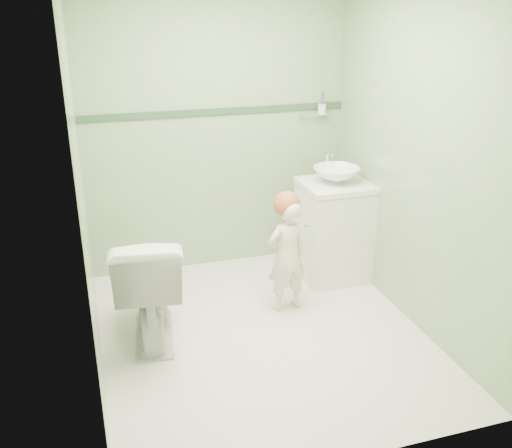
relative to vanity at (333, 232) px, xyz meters
name	(u,v)px	position (x,y,z in m)	size (l,w,h in m)	color
ground	(262,334)	(-0.84, -0.70, -0.40)	(2.50, 2.50, 0.00)	beige
room_shell	(263,170)	(-0.84, -0.70, 0.80)	(2.50, 2.54, 2.40)	#85AD7A
trim_stripe	(217,111)	(-0.84, 0.54, 0.95)	(2.20, 0.02, 0.05)	#304D33
vanity	(333,232)	(0.00, 0.00, 0.00)	(0.52, 0.50, 0.80)	silver
counter	(336,185)	(0.00, 0.00, 0.41)	(0.54, 0.52, 0.04)	white
basin	(336,175)	(0.00, 0.00, 0.49)	(0.37, 0.37, 0.13)	white
faucet	(327,159)	(0.00, 0.19, 0.57)	(0.03, 0.13, 0.18)	silver
cup_holder	(321,109)	(0.05, 0.48, 0.93)	(0.26, 0.07, 0.21)	silver
toilet	(149,284)	(-1.58, -0.49, 0.00)	(0.45, 0.79, 0.80)	white
toddler	(287,256)	(-0.56, -0.40, 0.03)	(0.32, 0.21, 0.87)	#EFE3CF
hair_cap	(287,204)	(-0.56, -0.38, 0.43)	(0.19, 0.19, 0.19)	#AC5538
teal_toothbrush	(305,225)	(-0.46, -0.51, 0.31)	(0.11, 0.14, 0.08)	#0F9082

